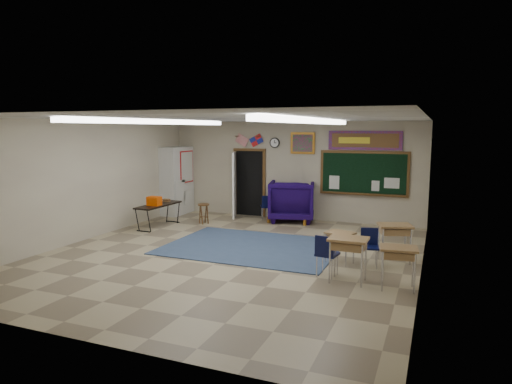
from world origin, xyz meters
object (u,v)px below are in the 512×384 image
at_px(student_desk_front_left, 340,246).
at_px(folding_table, 159,215).
at_px(wingback_armchair, 292,201).
at_px(student_desk_front_right, 394,241).
at_px(wooden_stool, 204,213).

height_order(student_desk_front_left, folding_table, folding_table).
height_order(wingback_armchair, student_desk_front_right, wingback_armchair).
height_order(student_desk_front_left, wooden_stool, student_desk_front_left).
distance_m(student_desk_front_left, wooden_stool, 5.19).
bearing_deg(student_desk_front_left, student_desk_front_right, 43.97).
xyz_separation_m(student_desk_front_left, folding_table, (-5.52, 1.61, -0.01)).
bearing_deg(wooden_stool, student_desk_front_right, -19.44).
height_order(student_desk_front_left, student_desk_front_right, student_desk_front_right).
distance_m(wingback_armchair, student_desk_front_right, 4.70).
xyz_separation_m(student_desk_front_right, folding_table, (-6.56, 1.08, -0.09)).
relative_size(folding_table, wooden_stool, 2.73).
relative_size(student_desk_front_left, wooden_stool, 1.13).
xyz_separation_m(wingback_armchair, folding_table, (-3.26, -2.26, -0.26)).
distance_m(student_desk_front_right, wooden_stool, 5.93).
xyz_separation_m(wingback_armchair, wooden_stool, (-2.29, -1.37, -0.31)).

